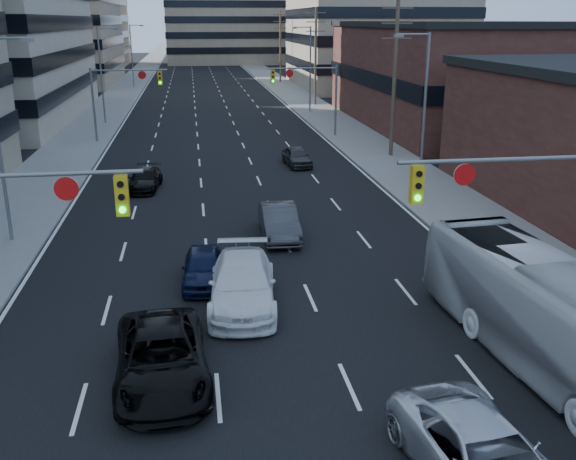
{
  "coord_description": "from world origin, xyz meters",
  "views": [
    {
      "loc": [
        -2.14,
        -9.02,
        9.61
      ],
      "look_at": [
        1.18,
        13.32,
        2.2
      ],
      "focal_mm": 40.0,
      "sensor_mm": 36.0,
      "label": 1
    }
  ],
  "objects_px": {
    "white_van": "(242,284)",
    "silver_suv": "(484,459)",
    "sedan_blue": "(203,267)",
    "black_pickup": "(162,358)",
    "transit_bus": "(554,318)"
  },
  "relations": [
    {
      "from": "silver_suv",
      "to": "sedan_blue",
      "type": "xyz_separation_m",
      "value": [
        -5.67,
        12.32,
        -0.09
      ]
    },
    {
      "from": "white_van",
      "to": "silver_suv",
      "type": "height_order",
      "value": "white_van"
    },
    {
      "from": "white_van",
      "to": "sedan_blue",
      "type": "distance_m",
      "value": 2.59
    },
    {
      "from": "silver_suv",
      "to": "white_van",
      "type": "bearing_deg",
      "value": 105.92
    },
    {
      "from": "silver_suv",
      "to": "transit_bus",
      "type": "relative_size",
      "value": 0.47
    },
    {
      "from": "black_pickup",
      "to": "white_van",
      "type": "relative_size",
      "value": 0.96
    },
    {
      "from": "sedan_blue",
      "to": "white_van",
      "type": "bearing_deg",
      "value": -56.18
    },
    {
      "from": "white_van",
      "to": "silver_suv",
      "type": "relative_size",
      "value": 1.05
    },
    {
      "from": "black_pickup",
      "to": "transit_bus",
      "type": "relative_size",
      "value": 0.47
    },
    {
      "from": "transit_bus",
      "to": "sedan_blue",
      "type": "bearing_deg",
      "value": 136.41
    },
    {
      "from": "black_pickup",
      "to": "sedan_blue",
      "type": "distance_m",
      "value": 7.07
    },
    {
      "from": "black_pickup",
      "to": "transit_bus",
      "type": "xyz_separation_m",
      "value": [
        11.02,
        -0.86,
        0.84
      ]
    },
    {
      "from": "white_van",
      "to": "silver_suv",
      "type": "distance_m",
      "value": 10.99
    },
    {
      "from": "sedan_blue",
      "to": "black_pickup",
      "type": "bearing_deg",
      "value": -97.59
    },
    {
      "from": "black_pickup",
      "to": "white_van",
      "type": "height_order",
      "value": "white_van"
    }
  ]
}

